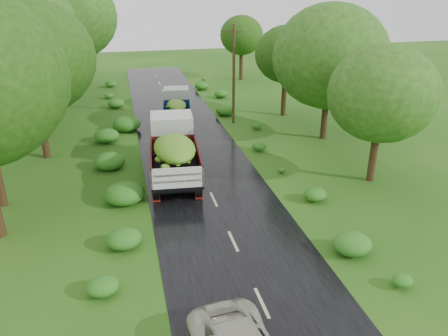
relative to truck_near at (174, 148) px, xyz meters
name	(u,v)px	position (x,y,z in m)	size (l,w,h in m)	color
ground	(262,303)	(1.53, -11.48, -1.69)	(120.00, 120.00, 0.00)	#1A4E10
road	(228,229)	(1.53, -6.48, -1.68)	(6.50, 80.00, 0.02)	black
road_lines	(223,218)	(1.53, -5.48, -1.67)	(0.12, 69.60, 0.00)	#BFB78C
truck_near	(174,148)	(0.00, 0.00, 0.00)	(3.11, 7.31, 2.99)	black
truck_far	(177,106)	(1.48, 9.80, -0.34)	(2.71, 5.91, 2.40)	black
utility_pole	(234,74)	(5.78, 8.95, 2.14)	(1.25, 0.55, 7.44)	#382616
trees_left	(30,37)	(-8.34, 10.35, 5.05)	(6.89, 33.55, 9.49)	black
trees_right	(306,57)	(10.72, 7.15, 3.45)	(4.25, 30.77, 7.45)	black
shrubs	(194,152)	(1.53, 2.52, -1.34)	(11.90, 44.00, 0.70)	#256016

